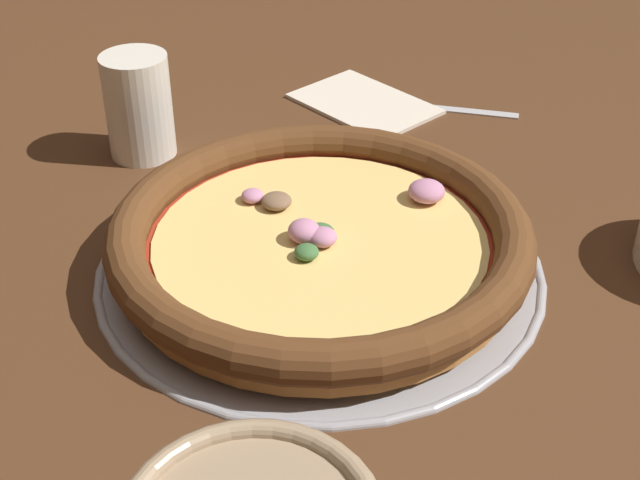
# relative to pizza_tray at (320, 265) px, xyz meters

# --- Properties ---
(ground_plane) EXTENTS (3.00, 3.00, 0.00)m
(ground_plane) POSITION_rel_pizza_tray_xyz_m (0.00, 0.00, -0.00)
(ground_plane) COLOR #4C2D19
(pizza_tray) EXTENTS (0.37, 0.37, 0.01)m
(pizza_tray) POSITION_rel_pizza_tray_xyz_m (0.00, 0.00, 0.00)
(pizza_tray) COLOR #9E9EA3
(pizza_tray) RESTS_ON ground_plane
(pizza) EXTENTS (0.34, 0.34, 0.04)m
(pizza) POSITION_rel_pizza_tray_xyz_m (0.00, -0.00, 0.03)
(pizza) COLOR #A86B33
(pizza) RESTS_ON pizza_tray
(drinking_cup) EXTENTS (0.06, 0.06, 0.10)m
(drinking_cup) POSITION_rel_pizza_tray_xyz_m (0.23, 0.12, 0.05)
(drinking_cup) COLOR silver
(drinking_cup) RESTS_ON ground_plane
(napkin) EXTENTS (0.18, 0.16, 0.01)m
(napkin) POSITION_rel_pizza_tray_xyz_m (0.29, -0.12, 0.00)
(napkin) COLOR beige
(napkin) RESTS_ON ground_plane
(fork) EXTENTS (0.11, 0.19, 0.00)m
(fork) POSITION_rel_pizza_tray_xyz_m (0.27, -0.17, -0.00)
(fork) COLOR #B7B7BC
(fork) RESTS_ON ground_plane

